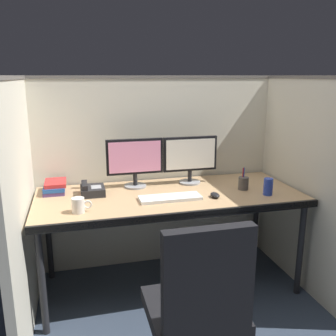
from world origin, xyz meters
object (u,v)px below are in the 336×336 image
at_px(keyboard_main, 170,198).
at_px(book_stack, 55,187).
at_px(desk, 170,201).
at_px(monitor_left, 135,160).
at_px(coffee_mug, 79,205).
at_px(office_chair, 196,335).
at_px(pen_cup, 243,183).
at_px(monitor_right, 190,157).
at_px(soda_can, 268,187).
at_px(desk_phone, 92,190).
at_px(computer_mouse, 215,195).

xyz_separation_m(keyboard_main, book_stack, (-0.78, 0.36, 0.03)).
distance_m(desk, keyboard_main, 0.13).
relative_size(monitor_left, coffee_mug, 3.41).
xyz_separation_m(office_chair, monitor_left, (-0.08, 1.25, 0.59)).
distance_m(pen_cup, book_stack, 1.40).
bearing_deg(monitor_right, coffee_mug, -152.79).
height_order(monitor_left, coffee_mug, monitor_left).
xyz_separation_m(desk, book_stack, (-0.81, 0.25, 0.09)).
distance_m(desk, soda_can, 0.71).
bearing_deg(desk, coffee_mug, -161.88).
height_order(desk, soda_can, soda_can).
bearing_deg(desk_phone, monitor_right, 7.66).
xyz_separation_m(desk, keyboard_main, (-0.03, -0.11, 0.06)).
bearing_deg(computer_mouse, desk, 152.66).
height_order(soda_can, book_stack, soda_can).
xyz_separation_m(computer_mouse, pen_cup, (0.28, 0.12, 0.03)).
xyz_separation_m(keyboard_main, pen_cup, (0.59, 0.09, 0.04)).
bearing_deg(desk_phone, desk, -13.51).
height_order(office_chair, soda_can, office_chair).
relative_size(soda_can, coffee_mug, 0.97).
xyz_separation_m(desk, desk_phone, (-0.55, 0.13, 0.08)).
xyz_separation_m(desk, coffee_mug, (-0.65, -0.21, 0.10)).
xyz_separation_m(computer_mouse, desk_phone, (-0.84, 0.28, 0.02)).
bearing_deg(desk_phone, pen_cup, -8.07).
distance_m(office_chair, monitor_left, 1.39).
relative_size(monitor_left, desk_phone, 2.26).
xyz_separation_m(monitor_left, monitor_right, (0.44, -0.01, 0.00)).
bearing_deg(monitor_right, desk_phone, -172.34).
bearing_deg(office_chair, desk, 88.04).
distance_m(office_chair, computer_mouse, 1.04).
bearing_deg(keyboard_main, pen_cup, 8.20).
xyz_separation_m(monitor_left, desk_phone, (-0.33, -0.11, -0.18)).
distance_m(office_chair, desk_phone, 1.28).
height_order(desk, keyboard_main, keyboard_main).
bearing_deg(book_stack, monitor_left, -1.02).
distance_m(book_stack, desk_phone, 0.29).
relative_size(desk, monitor_left, 4.42).
xyz_separation_m(office_chair, desk_phone, (-0.41, 1.15, 0.41)).
bearing_deg(soda_can, monitor_left, 154.26).
bearing_deg(pen_cup, coffee_mug, -171.26).
relative_size(office_chair, coffee_mug, 7.74).
bearing_deg(computer_mouse, soda_can, -5.77).
distance_m(monitor_right, book_stack, 1.05).
height_order(coffee_mug, desk_phone, coffee_mug).
distance_m(computer_mouse, desk_phone, 0.88).
height_order(monitor_left, book_stack, monitor_left).
relative_size(monitor_right, book_stack, 1.93).
relative_size(monitor_left, book_stack, 1.93).
bearing_deg(computer_mouse, book_stack, 159.92).
xyz_separation_m(keyboard_main, soda_can, (0.71, -0.08, 0.05)).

